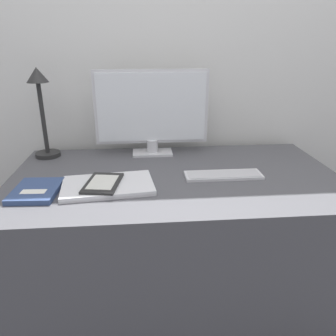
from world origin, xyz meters
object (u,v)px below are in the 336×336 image
Objects in this scene: laptop at (108,186)px; ereader at (103,183)px; monitor at (152,111)px; keyboard at (223,175)px; notebook at (36,191)px; desk_lamp at (41,103)px.

ereader is at bearing -146.23° from laptop.
ereader is (-0.20, -0.40, -0.19)m from monitor.
ereader is (-0.02, -0.01, 0.01)m from laptop.
monitor reaches higher than laptop.
notebook reaches higher than keyboard.
monitor is 2.61× the size of ereader.
keyboard is 0.47m from laptop.
desk_lamp is (-0.30, 0.41, 0.23)m from ereader.
desk_lamp is at bearing 98.34° from notebook.
desk_lamp is 1.96× the size of notebook.
ereader is 0.24m from notebook.
laptop is at bearing -115.41° from monitor.
notebook is (-0.45, -0.42, -0.20)m from monitor.
keyboard is at bearing 9.78° from ereader.
keyboard is 0.89m from desk_lamp.
notebook is (-0.26, -0.02, 0.00)m from laptop.
keyboard is at bearing 8.73° from laptop.
keyboard is 1.50× the size of notebook.
monitor is 1.29× the size of desk_lamp.
laptop is 0.87× the size of desk_lamp.
ereader reaches higher than notebook.
notebook is at bearing -174.97° from laptop.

